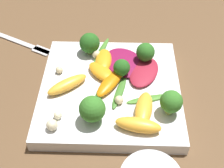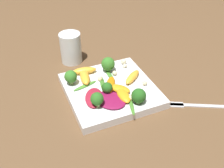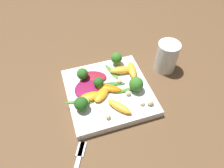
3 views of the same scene
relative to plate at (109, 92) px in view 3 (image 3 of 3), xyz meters
The scene contains 27 objects.
ground_plane 0.01m from the plate, ahead, with size 2.40×2.40×0.00m, color brown.
plate is the anchor object (origin of this frame).
drinking_glass 0.23m from the plate, 13.77° to the left, with size 0.07×0.07×0.10m.
fork 0.24m from the plate, 126.42° to the right, with size 0.10×0.17×0.01m.
radicchio_leaf_0 0.07m from the plate, 156.59° to the left, with size 0.11×0.11×0.01m.
radicchio_leaf_1 0.07m from the plate, 117.40° to the left, with size 0.10×0.08×0.01m.
orange_segment_0 0.04m from the plate, 147.75° to the right, with size 0.07×0.07×0.02m.
orange_segment_1 0.11m from the plate, 26.33° to the left, with size 0.04×0.08×0.02m.
orange_segment_2 0.08m from the plate, 83.68° to the right, with size 0.07×0.08×0.02m.
orange_segment_3 0.02m from the plate, 41.23° to the right, with size 0.08×0.06×0.02m.
orange_segment_4 0.09m from the plate, 42.38° to the left, with size 0.08×0.04×0.02m.
orange_segment_5 0.06m from the plate, 165.67° to the right, with size 0.07×0.03×0.02m.
broccoli_floret_0 0.10m from the plate, 134.74° to the left, with size 0.04×0.04×0.04m.
broccoli_floret_1 0.12m from the plate, 59.47° to the left, with size 0.04×0.04×0.05m.
broccoli_floret_2 0.11m from the plate, 154.87° to the right, with size 0.04×0.04×0.04m.
broccoli_floret_3 0.09m from the plate, 18.03° to the right, with size 0.04×0.04×0.05m.
broccoli_floret_4 0.05m from the plate, 141.19° to the left, with size 0.03×0.03×0.04m.
arugula_sprig_0 0.08m from the plate, 64.47° to the left, with size 0.03×0.08×0.00m.
arugula_sprig_1 0.10m from the plate, 167.96° to the right, with size 0.08×0.03×0.01m.
arugula_sprig_2 0.05m from the plate, 22.24° to the right, with size 0.07×0.01×0.01m.
arugula_sprig_3 0.03m from the plate, 42.15° to the left, with size 0.08×0.03×0.01m.
macadamia_nut_0 0.08m from the plate, 158.75° to the right, with size 0.02×0.02×0.02m.
macadamia_nut_1 0.10m from the plate, 107.97° to the right, with size 0.01×0.01×0.01m.
macadamia_nut_2 0.06m from the plate, 35.48° to the right, with size 0.02×0.02×0.02m.
macadamia_nut_3 0.11m from the plate, 47.47° to the right, with size 0.01×0.01×0.01m.
macadamia_nut_4 0.13m from the plate, 42.16° to the right, with size 0.02×0.02×0.02m.
macadamia_nut_5 0.05m from the plate, 21.97° to the left, with size 0.01×0.01×0.01m.
Camera 3 is at (-0.12, -0.41, 0.54)m, focal length 35.00 mm.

